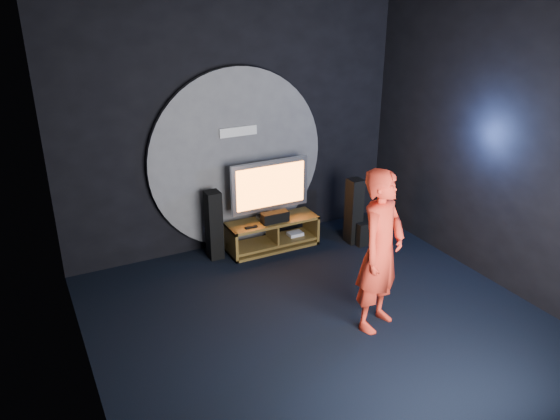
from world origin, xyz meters
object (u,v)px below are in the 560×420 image
(tower_speaker_left, at_px, (214,225))
(player, at_px, (381,251))
(tv, at_px, (270,187))
(tower_speaker_right, at_px, (354,211))
(media_console, at_px, (273,236))
(subwoofer, at_px, (363,231))

(tower_speaker_left, relative_size, player, 0.53)
(tv, relative_size, player, 0.63)
(tv, xyz_separation_m, tower_speaker_right, (1.17, -0.43, -0.43))
(tower_speaker_left, bearing_deg, tv, -2.42)
(tv, bearing_deg, media_console, -83.80)
(tower_speaker_left, distance_m, tower_speaker_right, 2.08)
(tower_speaker_left, relative_size, subwoofer, 2.80)
(subwoofer, bearing_deg, tower_speaker_left, 165.83)
(subwoofer, bearing_deg, player, -121.05)
(tower_speaker_left, relative_size, tower_speaker_right, 1.00)
(media_console, xyz_separation_m, player, (0.19, -2.27, 0.74))
(tower_speaker_right, xyz_separation_m, subwoofer, (0.13, -0.08, -0.32))
(tower_speaker_right, distance_m, player, 2.19)
(media_console, bearing_deg, subwoofer, -18.83)
(tv, bearing_deg, player, -85.26)
(tv, distance_m, subwoofer, 1.58)
(subwoofer, bearing_deg, tv, 158.65)
(media_console, xyz_separation_m, tower_speaker_right, (1.16, -0.36, 0.30))
(media_console, xyz_separation_m, tv, (-0.01, 0.07, 0.73))
(tv, height_order, player, player)
(tv, relative_size, subwoofer, 3.33)
(tower_speaker_left, xyz_separation_m, tower_speaker_right, (2.02, -0.47, 0.00))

